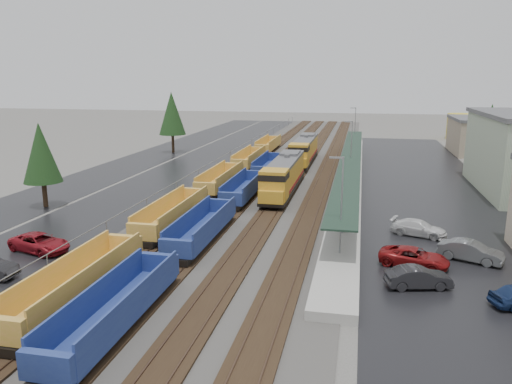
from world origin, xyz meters
TOP-DOWN VIEW (x-y plane):
  - ballast_strip at (0.00, 60.00)m, footprint 20.00×160.00m
  - trackbed at (-0.00, 60.00)m, footprint 14.60×160.00m
  - west_parking_lot at (-15.00, 60.00)m, footprint 10.00×160.00m
  - west_road at (-25.00, 60.00)m, footprint 9.00×160.00m
  - east_commuter_lot at (19.00, 50.00)m, footprint 16.00×100.00m
  - station_platform at (9.50, 50.01)m, footprint 3.00×80.00m
  - chainlink_fence at (-9.50, 58.44)m, footprint 0.08×160.04m
  - distant_hills at (44.79, 210.68)m, footprint 301.00×140.00m
  - tree_west_near at (-22.00, 30.00)m, footprint 3.96×3.96m
  - tree_west_far at (-23.00, 70.00)m, footprint 4.84×4.84m
  - tree_east at (28.00, 58.00)m, footprint 4.40×4.40m
  - locomotive_lead at (2.00, 40.90)m, footprint 2.83×18.63m
  - locomotive_trail at (2.00, 61.90)m, footprint 2.83×18.63m
  - well_string_yellow at (-6.00, 33.99)m, footprint 2.61×94.71m
  - well_string_blue at (-2.00, 22.37)m, footprint 2.57×74.40m
  - storage_tank at (32.07, 102.10)m, footprint 5.64×5.64m
  - parked_car_west_c at (-13.89, 17.36)m, footprint 3.67×5.61m
  - parked_car_east_a at (14.78, 16.25)m, footprint 2.49×4.52m
  - parked_car_east_b at (14.88, 20.16)m, footprint 3.50×5.40m
  - parked_car_east_c at (15.97, 27.79)m, footprint 3.33×5.10m
  - parked_car_east_e at (19.15, 22.20)m, footprint 3.33×4.89m

SIDE VIEW (x-z plane):
  - distant_hills at x=44.79m, z-range -12.60..12.60m
  - west_parking_lot at x=-15.00m, z-range 0.00..0.02m
  - west_road at x=-25.00m, z-range 0.00..0.02m
  - east_commuter_lot at x=19.00m, z-range 0.00..0.02m
  - ballast_strip at x=0.00m, z-range 0.00..0.08m
  - trackbed at x=0.00m, z-range 0.05..0.27m
  - parked_car_east_c at x=15.97m, z-range 0.00..1.37m
  - parked_car_east_b at x=14.88m, z-range 0.00..1.38m
  - parked_car_east_a at x=14.78m, z-range 0.00..1.41m
  - parked_car_west_c at x=-13.89m, z-range 0.00..1.44m
  - station_platform at x=9.50m, z-range -3.27..4.73m
  - parked_car_east_e at x=19.15m, z-range 0.00..1.53m
  - well_string_blue at x=-2.00m, z-range 0.00..2.28m
  - well_string_yellow at x=-6.00m, z-range 0.00..2.31m
  - chainlink_fence at x=-9.50m, z-range 0.60..2.62m
  - locomotive_lead at x=2.00m, z-range 0.16..4.38m
  - locomotive_trail at x=2.00m, z-range 0.16..4.38m
  - storage_tank at x=32.07m, z-range 0.00..5.64m
  - tree_west_near at x=-22.00m, z-range 1.32..10.32m
  - tree_east at x=28.00m, z-range 1.47..11.47m
  - tree_west_far at x=-23.00m, z-range 1.62..12.62m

